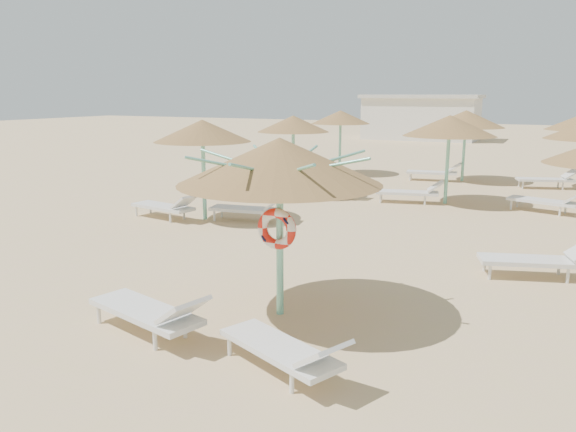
% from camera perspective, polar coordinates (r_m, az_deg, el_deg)
% --- Properties ---
extents(ground, '(120.00, 120.00, 0.00)m').
position_cam_1_polar(ground, '(8.54, -0.81, -10.68)').
color(ground, tan).
rests_on(ground, ground).
extents(main_palapa, '(3.03, 3.03, 2.72)m').
position_cam_1_polar(main_palapa, '(8.24, -0.86, 5.52)').
color(main_palapa, '#75CBAF').
rests_on(main_palapa, ground).
extents(lounger_main_a, '(2.16, 1.12, 0.75)m').
position_cam_1_polar(lounger_main_a, '(8.19, -13.74, -9.39)').
color(lounger_main_a, silver).
rests_on(lounger_main_a, ground).
extents(lounger_main_b, '(1.94, 1.26, 0.68)m').
position_cam_1_polar(lounger_main_b, '(6.94, -0.23, -13.41)').
color(lounger_main_b, silver).
rests_on(lounger_main_b, ground).
extents(palapa_field, '(13.61, 13.69, 2.72)m').
position_cam_1_polar(palapa_field, '(18.61, 15.24, 8.71)').
color(palapa_field, '#75CBAF').
rests_on(palapa_field, ground).
extents(service_hut, '(8.40, 4.40, 3.25)m').
position_cam_1_polar(service_hut, '(43.12, 13.37, 9.76)').
color(service_hut, silver).
rests_on(service_hut, ground).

